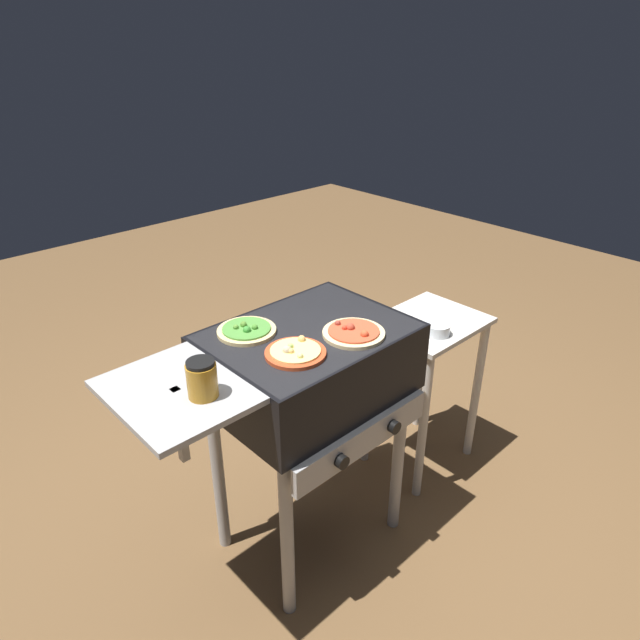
# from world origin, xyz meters

# --- Properties ---
(ground_plane) EXTENTS (8.00, 8.00, 0.00)m
(ground_plane) POSITION_xyz_m (0.00, 0.00, 0.00)
(ground_plane) COLOR brown
(grill) EXTENTS (0.96, 0.53, 0.90)m
(grill) POSITION_xyz_m (-0.01, -0.00, 0.76)
(grill) COLOR black
(grill) RESTS_ON ground_plane
(pizza_veggie) EXTENTS (0.19, 0.19, 0.03)m
(pizza_veggie) POSITION_xyz_m (-0.15, 0.12, 0.91)
(pizza_veggie) COLOR #E0C17F
(pizza_veggie) RESTS_ON grill
(pizza_pepperoni) EXTENTS (0.20, 0.20, 0.04)m
(pizza_pepperoni) POSITION_xyz_m (0.08, -0.12, 0.91)
(pizza_pepperoni) COLOR beige
(pizza_pepperoni) RESTS_ON grill
(pizza_cheese) EXTENTS (0.18, 0.18, 0.04)m
(pizza_cheese) POSITION_xyz_m (-0.13, -0.09, 0.91)
(pizza_cheese) COLOR #C64723
(pizza_cheese) RESTS_ON grill
(sauce_jar) EXTENTS (0.08, 0.08, 0.10)m
(sauce_jar) POSITION_xyz_m (-0.44, -0.08, 0.95)
(sauce_jar) COLOR #B77A1E
(sauce_jar) RESTS_ON grill
(prep_table) EXTENTS (0.44, 0.36, 0.70)m
(prep_table) POSITION_xyz_m (0.66, 0.00, 0.51)
(prep_table) COLOR beige
(prep_table) RESTS_ON ground_plane
(topping_bowl_near) EXTENTS (0.10, 0.10, 0.04)m
(topping_bowl_near) POSITION_xyz_m (0.58, -0.09, 0.73)
(topping_bowl_near) COLOR silver
(topping_bowl_near) RESTS_ON prep_table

